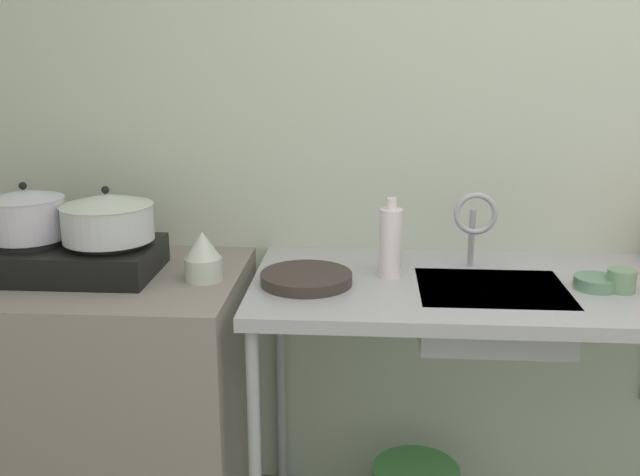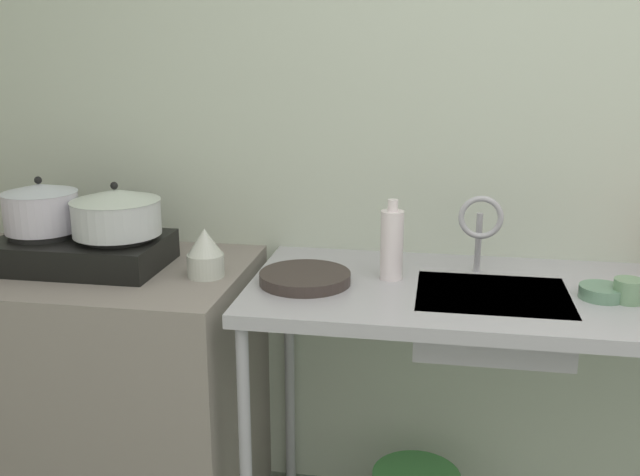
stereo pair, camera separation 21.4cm
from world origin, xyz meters
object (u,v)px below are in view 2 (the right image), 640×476
(stove, at_px, (82,251))
(small_bowl_on_drainboard, at_px, (602,292))
(pot_on_left_burner, at_px, (41,207))
(frying_pan, at_px, (305,278))
(sink_basin, at_px, (491,318))
(pot_on_right_burner, at_px, (116,212))
(bottle_by_sink, at_px, (392,244))
(percolator, at_px, (205,253))
(cup_by_rack, at_px, (629,291))
(faucet, at_px, (480,222))

(stove, bearing_deg, small_bowl_on_drainboard, -1.12)
(pot_on_left_burner, bearing_deg, frying_pan, -3.00)
(small_bowl_on_drainboard, bearing_deg, sink_basin, -177.53)
(pot_on_left_burner, distance_m, frying_pan, 0.89)
(pot_on_right_burner, relative_size, frying_pan, 1.02)
(pot_on_right_burner, distance_m, bottle_by_sink, 0.87)
(stove, distance_m, sink_basin, 1.30)
(small_bowl_on_drainboard, relative_size, bottle_by_sink, 0.51)
(small_bowl_on_drainboard, bearing_deg, percolator, -179.93)
(small_bowl_on_drainboard, bearing_deg, pot_on_right_burner, 178.78)
(frying_pan, height_order, cup_by_rack, cup_by_rack)
(stove, relative_size, frying_pan, 1.94)
(cup_by_rack, bearing_deg, pot_on_right_burner, 178.12)
(sink_basin, bearing_deg, frying_pan, -179.86)
(cup_by_rack, relative_size, small_bowl_on_drainboard, 0.65)
(pot_on_right_burner, height_order, sink_basin, pot_on_right_burner)
(pot_on_left_burner, distance_m, bottle_by_sink, 1.12)
(faucet, xyz_separation_m, small_bowl_on_drainboard, (0.34, -0.15, -0.15))
(pot_on_left_burner, xyz_separation_m, frying_pan, (0.87, -0.05, -0.17))
(sink_basin, relative_size, bottle_by_sink, 1.75)
(pot_on_left_burner, relative_size, pot_on_right_burner, 0.84)
(faucet, bearing_deg, bottle_by_sink, -164.54)
(sink_basin, relative_size, faucet, 1.70)
(faucet, height_order, frying_pan, faucet)
(stove, height_order, sink_basin, stove)
(percolator, relative_size, bottle_by_sink, 0.62)
(stove, height_order, cup_by_rack, stove)
(pot_on_right_burner, xyz_separation_m, small_bowl_on_drainboard, (1.46, -0.03, -0.17))
(cup_by_rack, distance_m, bottle_by_sink, 0.68)
(pot_on_right_burner, xyz_separation_m, cup_by_rack, (1.53, -0.05, -0.15))
(frying_pan, bearing_deg, bottle_by_sink, 19.53)
(frying_pan, height_order, small_bowl_on_drainboard, small_bowl_on_drainboard)
(percolator, bearing_deg, cup_by_rack, -0.82)
(percolator, height_order, small_bowl_on_drainboard, percolator)
(pot_on_right_burner, height_order, faucet, pot_on_right_burner)
(percolator, relative_size, sink_basin, 0.35)
(stove, distance_m, pot_on_left_burner, 0.19)
(stove, distance_m, percolator, 0.43)
(pot_on_right_burner, relative_size, percolator, 1.84)
(pot_on_left_burner, xyz_separation_m, pot_on_right_burner, (0.26, -0.00, -0.00))
(faucet, bearing_deg, stove, -174.71)
(frying_pan, bearing_deg, percolator, 177.65)
(sink_basin, bearing_deg, stove, 178.04)
(stove, relative_size, pot_on_left_burner, 2.25)
(percolator, height_order, bottle_by_sink, bottle_by_sink)
(frying_pan, xyz_separation_m, small_bowl_on_drainboard, (0.85, 0.01, 0.00))
(frying_pan, bearing_deg, sink_basin, 0.14)
(stove, relative_size, bottle_by_sink, 2.16)
(cup_by_rack, bearing_deg, sink_basin, 179.06)
(frying_pan, bearing_deg, stove, 176.49)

